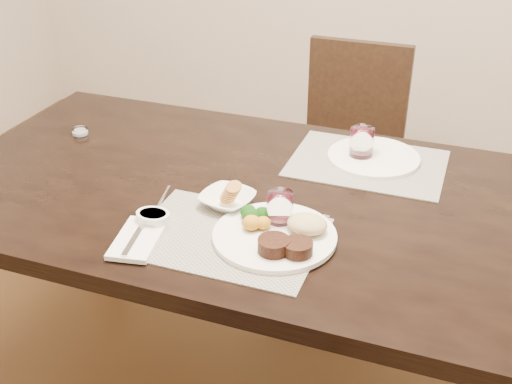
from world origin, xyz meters
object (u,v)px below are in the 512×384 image
(cracker_bowl, at_px, (227,199))
(far_plate, at_px, (374,157))
(wine_glass_near, at_px, (280,211))
(chair_far, at_px, (349,142))
(steak_knife, at_px, (305,246))
(dinner_plate, at_px, (280,234))

(cracker_bowl, xyz_separation_m, far_plate, (0.32, 0.41, -0.01))
(wine_glass_near, bearing_deg, chair_far, 92.58)
(chair_far, xyz_separation_m, steak_knife, (0.14, -1.16, 0.26))
(chair_far, distance_m, wine_glass_near, 1.12)
(steak_knife, bearing_deg, chair_far, 106.72)
(wine_glass_near, height_order, far_plate, wine_glass_near)
(cracker_bowl, bearing_deg, wine_glass_near, -15.22)
(steak_knife, bearing_deg, wine_glass_near, 150.00)
(dinner_plate, relative_size, cracker_bowl, 1.89)
(steak_knife, height_order, cracker_bowl, cracker_bowl)
(chair_far, bearing_deg, wine_glass_near, -87.42)
(chair_far, bearing_deg, steak_knife, -83.11)
(dinner_plate, xyz_separation_m, wine_glass_near, (-0.02, 0.07, 0.02))
(far_plate, bearing_deg, steak_knife, -96.63)
(far_plate, bearing_deg, dinner_plate, -104.00)
(steak_knife, relative_size, cracker_bowl, 1.46)
(chair_far, xyz_separation_m, cracker_bowl, (-0.11, -1.04, 0.27))
(steak_knife, bearing_deg, far_plate, 93.20)
(chair_far, relative_size, cracker_bowl, 5.49)
(wine_glass_near, bearing_deg, cracker_bowl, 164.78)
(dinner_plate, bearing_deg, chair_far, 78.48)
(wine_glass_near, bearing_deg, dinner_plate, -71.53)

